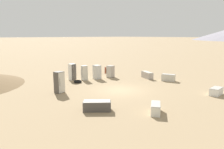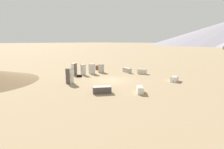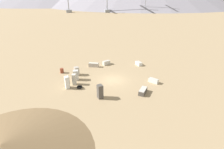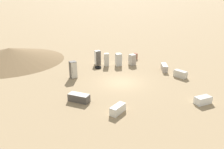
% 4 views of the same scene
% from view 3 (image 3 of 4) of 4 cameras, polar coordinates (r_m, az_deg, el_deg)
% --- Properties ---
extents(ground_plane, '(1000.00, 1000.00, 0.00)m').
position_cam_3_polar(ground_plane, '(28.31, 0.10, -1.84)').
color(ground_plane, '#9E8460').
extents(power_pylon_0, '(7.96, 2.73, 22.75)m').
position_cam_3_polar(power_pylon_0, '(141.68, 10.87, 22.18)').
color(power_pylon_0, gray).
rests_on(power_pylon_0, ground_plane).
extents(discarded_fridge_0, '(1.55, 0.90, 0.64)m').
position_cam_3_polar(discarded_fridge_0, '(34.67, 8.75, 3.60)').
color(discarded_fridge_0, white).
rests_on(discarded_fridge_0, ground_plane).
extents(discarded_fridge_1, '(0.80, 0.73, 1.87)m').
position_cam_3_polar(discarded_fridge_1, '(26.41, -14.44, -2.50)').
color(discarded_fridge_1, white).
rests_on(discarded_fridge_1, ground_plane).
extents(discarded_fridge_2, '(1.15, 1.61, 0.78)m').
position_cam_3_polar(discarded_fridge_2, '(34.48, -1.86, 3.89)').
color(discarded_fridge_2, beige).
rests_on(discarded_fridge_2, ground_plane).
extents(discarded_fridge_3, '(0.84, 0.83, 1.92)m').
position_cam_3_polar(discarded_fridge_3, '(23.27, -3.90, -5.57)').
color(discarded_fridge_3, '#4C4742').
rests_on(discarded_fridge_3, ground_plane).
extents(discarded_fridge_4, '(0.93, 0.90, 1.43)m').
position_cam_3_polar(discarded_fridge_4, '(30.46, -11.46, 1.12)').
color(discarded_fridge_4, '#A89E93').
rests_on(discarded_fridge_4, ground_plane).
extents(discarded_fridge_5, '(1.31, 1.99, 0.79)m').
position_cam_3_polar(discarded_fridge_5, '(33.52, -5.99, 3.14)').
color(discarded_fridge_5, '#A89E93').
rests_on(discarded_fridge_5, ground_plane).
extents(discarded_fridge_6, '(0.72, 0.69, 1.69)m').
position_cam_3_polar(discarded_fridge_6, '(27.30, -12.26, -1.55)').
color(discarded_fridge_6, beige).
rests_on(discarded_fridge_6, ground_plane).
extents(discarded_fridge_7, '(0.77, 0.82, 1.64)m').
position_cam_3_polar(discarded_fridge_7, '(28.71, -11.73, -0.19)').
color(discarded_fridge_7, silver).
rests_on(discarded_fridge_7, ground_plane).
extents(discarded_fridge_8, '(1.93, 1.82, 0.69)m').
position_cam_3_polar(discarded_fridge_8, '(24.91, 10.05, -5.37)').
color(discarded_fridge_8, '#4C4742').
rests_on(discarded_fridge_8, ground_plane).
extents(discarded_fridge_9, '(1.59, 1.38, 0.67)m').
position_cam_3_polar(discarded_fridge_9, '(28.18, 13.40, -1.96)').
color(discarded_fridge_9, silver).
rests_on(discarded_fridge_9, ground_plane).
extents(scrap_tire, '(0.84, 0.84, 0.26)m').
position_cam_3_polar(scrap_tire, '(26.46, -10.56, -4.03)').
color(scrap_tire, black).
rests_on(scrap_tire, ground_plane).
extents(rusty_barrel, '(0.62, 0.62, 0.83)m').
position_cam_3_polar(rusty_barrel, '(32.00, -16.05, 1.21)').
color(rusty_barrel, brown).
rests_on(rusty_barrel, ground_plane).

